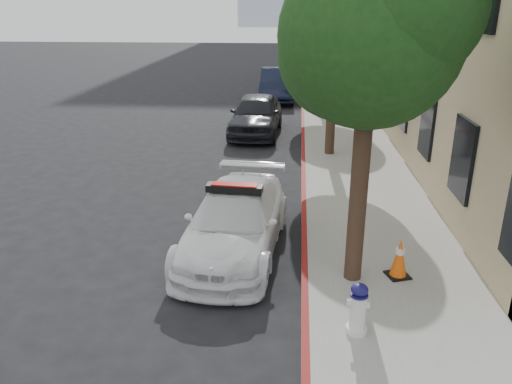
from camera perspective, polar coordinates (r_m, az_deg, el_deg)
The scene contains 11 objects.
ground at distance 11.10m, azimuth -5.22°, elevation -4.48°, with size 120.00×120.00×0.00m, color black.
sidewalk at distance 20.49m, azimuth 9.73°, elevation 7.23°, with size 3.20×50.00×0.15m, color gray.
curb_strip at distance 20.42m, azimuth 5.38°, elevation 7.39°, with size 0.12×50.00×0.15m, color maroon.
tree_near at distance 7.96m, azimuth 13.22°, elevation 17.13°, with size 2.92×2.82×5.62m.
tree_mid at distance 15.93m, azimuth 9.23°, elevation 18.41°, with size 2.77×2.64×5.43m.
tree_far at distance 23.91m, azimuth 7.93°, elevation 19.62°, with size 3.10×3.00×5.81m.
police_car at distance 9.97m, azimuth -2.40°, elevation -3.34°, with size 2.13×4.54×1.43m.
parked_car_mid at distance 19.37m, azimuth 0.01°, elevation 8.86°, with size 1.81×4.50×1.53m, color black.
parked_car_far at distance 26.77m, azimuth 2.50°, elevation 12.19°, with size 1.73×4.97×1.64m, color black.
fire_hydrant at distance 7.57m, azimuth 11.58°, elevation -12.98°, with size 0.34×0.31×0.81m.
traffic_cone at distance 9.20m, azimuth 16.08°, elevation -7.27°, with size 0.48×0.48×0.72m.
Camera 1 is at (1.86, -9.90, 4.67)m, focal length 35.00 mm.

